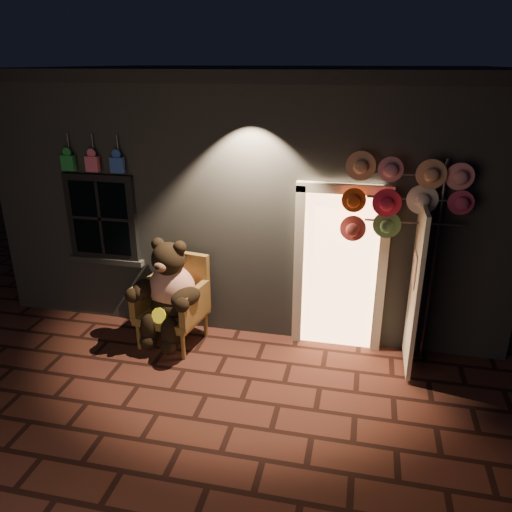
% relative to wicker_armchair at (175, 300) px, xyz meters
% --- Properties ---
extents(ground, '(60.00, 60.00, 0.00)m').
position_rel_wicker_armchair_xyz_m(ground, '(0.77, -1.11, -0.59)').
color(ground, '#51261F').
rests_on(ground, ground).
extents(shop_building, '(7.30, 5.95, 3.51)m').
position_rel_wicker_armchair_xyz_m(shop_building, '(0.77, 2.88, 1.14)').
color(shop_building, slate).
rests_on(shop_building, ground).
extents(wicker_armchair, '(0.92, 0.86, 1.19)m').
position_rel_wicker_armchair_xyz_m(wicker_armchair, '(0.00, 0.00, 0.00)').
color(wicker_armchair, olive).
rests_on(wicker_armchair, ground).
extents(teddy_bear, '(1.00, 0.85, 1.39)m').
position_rel_wicker_armchair_xyz_m(teddy_bear, '(-0.02, -0.15, 0.17)').
color(teddy_bear, red).
rests_on(teddy_bear, ground).
extents(hat_rack, '(1.45, 0.22, 2.56)m').
position_rel_wicker_armchair_xyz_m(hat_rack, '(2.78, 0.17, 1.51)').
color(hat_rack, '#59595E').
rests_on(hat_rack, ground).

